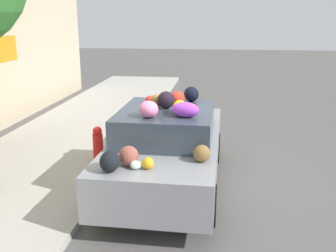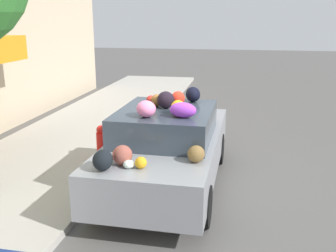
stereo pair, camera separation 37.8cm
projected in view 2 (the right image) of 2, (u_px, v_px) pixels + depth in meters
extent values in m
plane|color=#565451|center=(171.00, 185.00, 6.93)|extent=(60.00, 60.00, 0.00)
cube|color=#B2ADA3|center=(30.00, 171.00, 7.40)|extent=(24.00, 3.20, 0.11)
cylinder|color=red|center=(102.00, 146.00, 7.82)|extent=(0.20, 0.20, 0.55)
sphere|color=red|center=(101.00, 130.00, 7.73)|extent=(0.18, 0.18, 0.18)
cube|color=gray|center=(168.00, 152.00, 6.77)|extent=(4.14, 1.77, 0.64)
cube|color=#333D47|center=(166.00, 123.00, 6.47)|extent=(1.87, 1.53, 0.47)
cylinder|color=black|center=(144.00, 144.00, 8.21)|extent=(0.61, 0.19, 0.61)
cylinder|color=black|center=(219.00, 149.00, 7.91)|extent=(0.61, 0.19, 0.61)
cylinder|color=black|center=(99.00, 196.00, 5.81)|extent=(0.61, 0.19, 0.61)
cylinder|color=black|center=(204.00, 206.00, 5.50)|extent=(0.61, 0.19, 0.61)
sphere|color=green|center=(161.00, 107.00, 8.05)|extent=(0.32, 0.32, 0.27)
sphere|color=brown|center=(157.00, 100.00, 6.59)|extent=(0.22, 0.22, 0.21)
sphere|color=black|center=(166.00, 100.00, 6.43)|extent=(0.39, 0.39, 0.28)
sphere|color=green|center=(191.00, 107.00, 8.14)|extent=(0.25, 0.25, 0.24)
ellipsoid|color=blue|center=(179.00, 103.00, 8.37)|extent=(0.45, 0.45, 0.30)
sphere|color=orange|center=(178.00, 107.00, 6.07)|extent=(0.22, 0.22, 0.22)
sphere|color=white|center=(188.00, 107.00, 7.93)|extent=(0.33, 0.33, 0.32)
sphere|color=brown|center=(166.00, 104.00, 8.38)|extent=(0.33, 0.33, 0.25)
sphere|color=#964C3F|center=(122.00, 155.00, 5.27)|extent=(0.29, 0.29, 0.27)
ellipsoid|color=white|center=(129.00, 164.00, 5.17)|extent=(0.19, 0.19, 0.11)
sphere|color=purple|center=(196.00, 114.00, 7.67)|extent=(0.22, 0.22, 0.17)
sphere|color=red|center=(202.00, 108.00, 7.98)|extent=(0.30, 0.30, 0.28)
ellipsoid|color=black|center=(103.00, 160.00, 5.08)|extent=(0.31, 0.26, 0.27)
sphere|color=red|center=(151.00, 100.00, 6.79)|extent=(0.18, 0.18, 0.15)
sphere|color=white|center=(104.00, 158.00, 5.21)|extent=(0.32, 0.32, 0.22)
ellipsoid|color=gold|center=(178.00, 106.00, 8.07)|extent=(0.29, 0.36, 0.30)
ellipsoid|color=pink|center=(146.00, 109.00, 5.89)|extent=(0.44, 0.40, 0.25)
ellipsoid|color=black|center=(193.00, 94.00, 6.95)|extent=(0.42, 0.35, 0.26)
sphere|color=gold|center=(141.00, 163.00, 5.15)|extent=(0.21, 0.21, 0.16)
ellipsoid|color=red|center=(178.00, 99.00, 6.62)|extent=(0.33, 0.31, 0.25)
ellipsoid|color=black|center=(207.00, 114.00, 7.47)|extent=(0.39, 0.34, 0.27)
sphere|color=black|center=(172.00, 107.00, 8.27)|extent=(0.23, 0.23, 0.16)
ellipsoid|color=purple|center=(183.00, 110.00, 5.87)|extent=(0.36, 0.46, 0.23)
sphere|color=brown|center=(196.00, 154.00, 5.36)|extent=(0.33, 0.33, 0.24)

